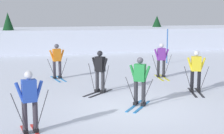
# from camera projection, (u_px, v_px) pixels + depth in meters

# --- Properties ---
(ground_plane) EXTENTS (120.00, 120.00, 0.00)m
(ground_plane) POSITION_uv_depth(u_px,v_px,m) (133.00, 107.00, 11.48)
(ground_plane) COLOR silver
(far_snow_ridge) EXTENTS (80.00, 6.33, 1.86)m
(far_snow_ridge) POSITION_uv_depth(u_px,v_px,m) (70.00, 39.00, 28.73)
(far_snow_ridge) COLOR silver
(far_snow_ridge) RESTS_ON ground
(skier_yellow) EXTENTS (0.97, 1.64, 1.71)m
(skier_yellow) POSITION_uv_depth(u_px,v_px,m) (196.00, 69.00, 13.55)
(skier_yellow) COLOR black
(skier_yellow) RESTS_ON ground
(skier_purple) EXTENTS (1.00, 1.63, 1.71)m
(skier_purple) POSITION_uv_depth(u_px,v_px,m) (161.00, 59.00, 16.60)
(skier_purple) COLOR gold
(skier_purple) RESTS_ON ground
(skier_green) EXTENTS (1.26, 1.50, 1.71)m
(skier_green) POSITION_uv_depth(u_px,v_px,m) (140.00, 80.00, 11.53)
(skier_green) COLOR #237AC6
(skier_green) RESTS_ON ground
(skier_black) EXTENTS (1.41, 1.38, 1.71)m
(skier_black) POSITION_uv_depth(u_px,v_px,m) (100.00, 70.00, 13.43)
(skier_black) COLOR black
(skier_black) RESTS_ON ground
(skier_orange) EXTENTS (0.99, 1.64, 1.71)m
(skier_orange) POSITION_uv_depth(u_px,v_px,m) (57.00, 60.00, 16.27)
(skier_orange) COLOR #237AC6
(skier_orange) RESTS_ON ground
(skier_blue) EXTENTS (0.99, 1.64, 1.71)m
(skier_blue) POSITION_uv_depth(u_px,v_px,m) (30.00, 100.00, 8.88)
(skier_blue) COLOR red
(skier_blue) RESTS_ON ground
(trail_marker_pole) EXTENTS (0.06, 0.06, 2.18)m
(trail_marker_pole) POSITION_uv_depth(u_px,v_px,m) (167.00, 46.00, 21.22)
(trail_marker_pole) COLOR #1E56AD
(trail_marker_pole) RESTS_ON ground
(conifer_far_left) EXTENTS (1.89, 1.89, 2.91)m
(conifer_far_left) POSITION_uv_depth(u_px,v_px,m) (157.00, 28.00, 31.22)
(conifer_far_left) COLOR #513823
(conifer_far_left) RESTS_ON ground
(conifer_far_centre) EXTENTS (1.55, 1.55, 3.20)m
(conifer_far_centre) POSITION_uv_depth(u_px,v_px,m) (8.00, 29.00, 25.51)
(conifer_far_centre) COLOR #513823
(conifer_far_centre) RESTS_ON ground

